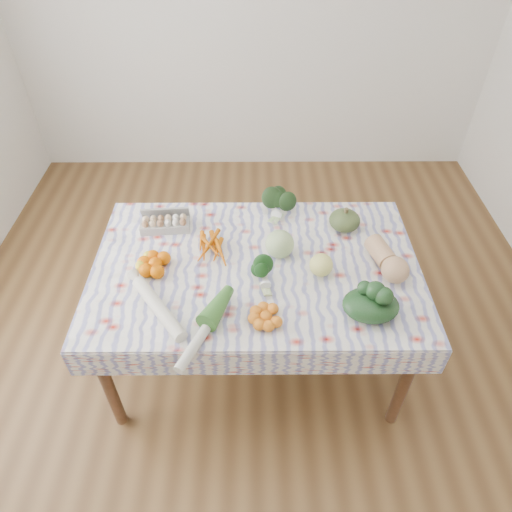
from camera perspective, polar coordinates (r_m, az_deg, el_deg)
ground at (r=2.90m, az=0.00°, el=-11.97°), size 4.50×4.50×0.00m
wall_back at (r=4.04m, az=-0.21°, el=28.96°), size 4.00×0.04×2.80m
dining_table at (r=2.38m, az=0.00°, el=-2.50°), size 1.60×1.00×0.75m
tablecloth at (r=2.32m, az=0.00°, el=-1.16°), size 1.66×1.06×0.01m
egg_carton at (r=2.55m, az=-11.31°, el=3.88°), size 0.27×0.13×0.07m
carrot_bunch at (r=2.40m, az=-5.58°, el=1.22°), size 0.23×0.21×0.04m
kale_bunch at (r=2.59m, az=3.01°, el=6.39°), size 0.20×0.19×0.14m
kabocha_squash at (r=2.55m, az=11.01°, el=4.41°), size 0.17×0.17×0.11m
cabbage at (r=2.32m, az=2.98°, el=1.50°), size 0.18×0.18×0.15m
butternut_squash at (r=2.35m, az=16.13°, el=-0.26°), size 0.21×0.32×0.13m
orange_cluster at (r=2.32m, az=-12.51°, el=-0.98°), size 0.26×0.26×0.08m
broccoli at (r=2.19m, az=1.16°, el=-2.62°), size 0.13×0.13×0.09m
mandarin_cluster at (r=2.05m, az=1.25°, el=-7.49°), size 0.22×0.22×0.06m
grapefruit at (r=2.25m, az=8.15°, el=-1.11°), size 0.15×0.15×0.12m
spinach_bag at (r=2.12m, az=14.15°, el=-5.97°), size 0.31×0.28×0.11m
daikon at (r=2.12m, az=-12.06°, el=-6.36°), size 0.31×0.39×0.06m
leek at (r=2.02m, az=-6.39°, el=-9.12°), size 0.23×0.43×0.05m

